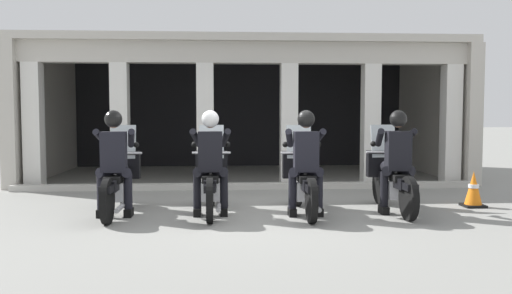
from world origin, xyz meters
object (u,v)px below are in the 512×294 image
at_px(police_officer_center_right, 306,154).
at_px(traffic_cone_flank, 473,189).
at_px(police_officer_far_left, 114,154).
at_px(police_officer_center_left, 210,154).
at_px(police_officer_far_right, 397,153).
at_px(motorcycle_far_left, 118,181).
at_px(motorcycle_center_right, 303,180).
at_px(motorcycle_center_left, 211,180).
at_px(motorcycle_far_right, 391,179).

bearing_deg(police_officer_center_right, traffic_cone_flank, 23.31).
height_order(police_officer_far_left, police_officer_center_left, same).
xyz_separation_m(police_officer_far_left, police_officer_far_right, (4.26, -0.03, 0.00)).
bearing_deg(police_officer_center_left, motorcycle_far_left, 173.53).
bearing_deg(police_officer_far_right, motorcycle_center_right, 179.38).
height_order(police_officer_far_right, traffic_cone_flank, police_officer_far_right).
height_order(motorcycle_center_left, police_officer_center_right, police_officer_center_right).
relative_size(police_officer_center_left, motorcycle_far_right, 0.78).
relative_size(police_officer_center_right, motorcycle_far_right, 0.78).
xyz_separation_m(motorcycle_far_left, police_officer_far_left, (-0.00, -0.28, 0.44)).
bearing_deg(traffic_cone_flank, police_officer_far_right, -160.92).
relative_size(motorcycle_far_left, police_officer_center_right, 1.29).
bearing_deg(police_officer_far_left, motorcycle_center_right, 5.56).
relative_size(motorcycle_center_right, traffic_cone_flank, 3.46).
bearing_deg(motorcycle_far_right, police_officer_far_left, -169.06).
bearing_deg(motorcycle_far_right, police_officer_center_right, -158.13).
relative_size(motorcycle_center_left, police_officer_center_right, 1.29).
bearing_deg(motorcycle_center_left, police_officer_far_right, -0.87).
distance_m(motorcycle_center_right, traffic_cone_flank, 2.90).
relative_size(motorcycle_far_right, traffic_cone_flank, 3.46).
bearing_deg(motorcycle_far_right, police_officer_far_right, -82.70).
distance_m(motorcycle_center_right, motorcycle_far_right, 1.42).
height_order(police_officer_far_left, motorcycle_far_right, police_officer_far_left).
bearing_deg(police_officer_far_right, police_officer_center_right, -169.25).
height_order(motorcycle_far_left, motorcycle_far_right, same).
bearing_deg(motorcycle_center_left, police_officer_center_right, -9.87).
relative_size(police_officer_far_left, traffic_cone_flank, 2.69).
bearing_deg(motorcycle_center_right, police_officer_far_left, -164.67).
xyz_separation_m(police_officer_center_left, police_officer_far_right, (2.84, -0.02, 0.00)).
bearing_deg(police_officer_far_right, police_officer_far_left, -172.87).
xyz_separation_m(motorcycle_center_left, police_officer_center_right, (1.42, -0.38, 0.44)).
xyz_separation_m(police_officer_center_left, motorcycle_far_right, (2.84, 0.26, -0.44)).
bearing_deg(police_officer_center_right, motorcycle_center_left, 176.75).
distance_m(police_officer_far_left, traffic_cone_flank, 5.77).
distance_m(motorcycle_far_left, police_officer_far_left, 0.52).
height_order(motorcycle_far_left, police_officer_far_right, police_officer_far_right).
height_order(police_officer_far_left, traffic_cone_flank, police_officer_far_left).
bearing_deg(police_officer_far_right, motorcycle_far_right, 97.30).
bearing_deg(motorcycle_far_left, police_officer_far_left, -88.18).
relative_size(motorcycle_far_left, police_officer_far_right, 1.29).
height_order(police_officer_far_left, motorcycle_center_right, police_officer_far_left).
bearing_deg(police_officer_center_right, police_officer_center_left, -172.16).
relative_size(police_officer_far_right, traffic_cone_flank, 2.69).
xyz_separation_m(police_officer_far_left, motorcycle_center_right, (2.84, 0.17, -0.44)).
relative_size(police_officer_center_left, traffic_cone_flank, 2.69).
bearing_deg(police_officer_center_right, police_officer_far_left, -170.37).
height_order(motorcycle_center_right, traffic_cone_flank, motorcycle_center_right).
xyz_separation_m(motorcycle_far_right, police_officer_far_right, (-0.00, -0.28, 0.44)).
bearing_deg(police_officer_far_left, police_officer_center_left, 1.64).
relative_size(police_officer_far_left, police_officer_far_right, 1.00).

